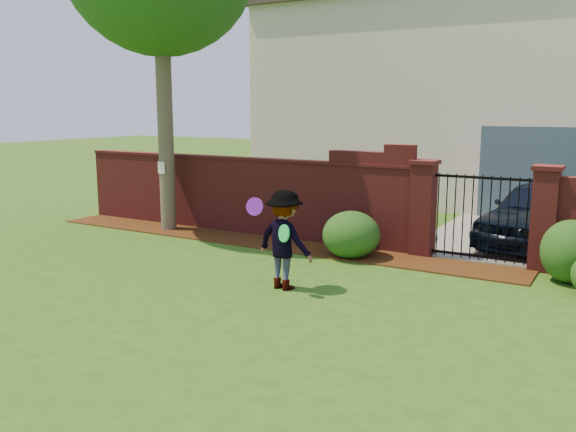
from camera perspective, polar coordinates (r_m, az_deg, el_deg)
The scene contains 15 objects.
ground at distance 9.84m, azimuth -8.59°, elevation -6.85°, with size 80.00×80.00×0.01m, color #2E5715.
mulch_bed at distance 12.99m, azimuth -2.60°, elevation -2.46°, with size 11.10×1.08×0.03m, color #371C0A.
brick_wall at distance 13.95m, azimuth -4.81°, elevation 2.20°, with size 8.70×0.31×2.16m.
pillar_left at distance 11.99m, azimuth 12.70°, elevation 0.80°, with size 0.50×0.50×1.88m.
pillar_right at distance 11.53m, azimuth 23.15°, elevation -0.15°, with size 0.50×0.50×1.88m.
iron_gate at distance 11.72m, azimuth 17.80°, elevation -0.15°, with size 1.78×0.03×1.60m.
driveway at distance 15.74m, azimuth 20.87°, elevation -0.93°, with size 3.20×8.00×0.01m, color gray.
house at distance 19.91m, azimuth 16.26°, elevation 10.67°, with size 12.40×6.40×6.30m.
car at distance 13.52m, azimuth 22.48°, elevation 0.18°, with size 1.63×4.04×1.38m, color black.
paper_notice at distance 14.27m, azimuth -11.93°, elevation 4.51°, with size 0.20×0.01×0.28m, color white.
shrub_left at distance 11.64m, azimuth 6.01°, elevation -1.77°, with size 1.12×1.12×0.92m, color #154514.
shrub_middle at distance 10.98m, azimuth 25.25°, elevation -3.06°, with size 0.96×0.96×1.06m, color #154514.
man at distance 9.53m, azimuth -0.48°, elevation -2.31°, with size 1.03×0.59×1.60m, color gray.
frisbee_purple at distance 9.56m, azimuth -3.18°, elevation 0.90°, with size 0.29×0.29×0.03m, color purple.
frisbee_green at distance 9.16m, azimuth -0.39°, elevation -1.66°, with size 0.27×0.27×0.03m, color #1CD551.
Camera 1 is at (5.97, -7.28, 2.87)m, focal length 37.48 mm.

